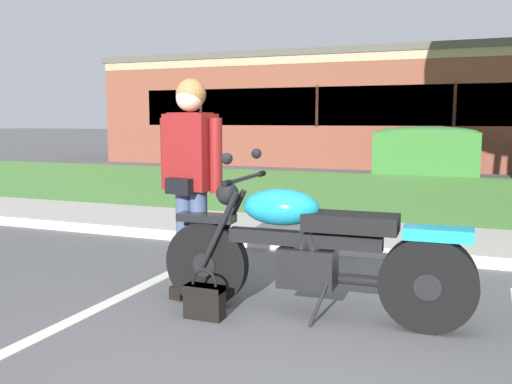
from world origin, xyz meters
TOP-DOWN VIEW (x-y plane):
  - curb_strip at (0.00, 3.08)m, footprint 60.00×0.20m
  - concrete_walk at (0.00, 3.93)m, footprint 60.00×1.50m
  - grass_lawn at (0.00, 8.05)m, footprint 60.00×6.74m
  - stall_stripe_0 at (-1.84, 0.20)m, footprint 0.18×4.40m
  - motorcycle at (-0.22, 1.14)m, footprint 2.24×0.82m
  - rider_person at (-1.30, 1.21)m, footprint 0.57×0.34m
  - handbag at (-0.99, 0.82)m, footprint 0.28×0.13m
  - hedge_left at (-0.43, 11.80)m, footprint 2.51×0.90m
  - brick_building at (0.13, 17.23)m, footprint 22.11×8.38m

SIDE VIEW (x-z plane):
  - stall_stripe_0 at x=-1.84m, z-range 0.00..0.01m
  - grass_lawn at x=0.00m, z-range 0.00..0.06m
  - concrete_walk at x=0.00m, z-range 0.00..0.08m
  - curb_strip at x=0.00m, z-range 0.00..0.12m
  - handbag at x=-0.99m, z-range -0.04..0.32m
  - motorcycle at x=-0.22m, z-range -0.11..1.07m
  - hedge_left at x=-0.43m, z-range 0.03..1.27m
  - rider_person at x=-1.30m, z-range 0.14..1.84m
  - brick_building at x=0.13m, z-range 0.00..3.44m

